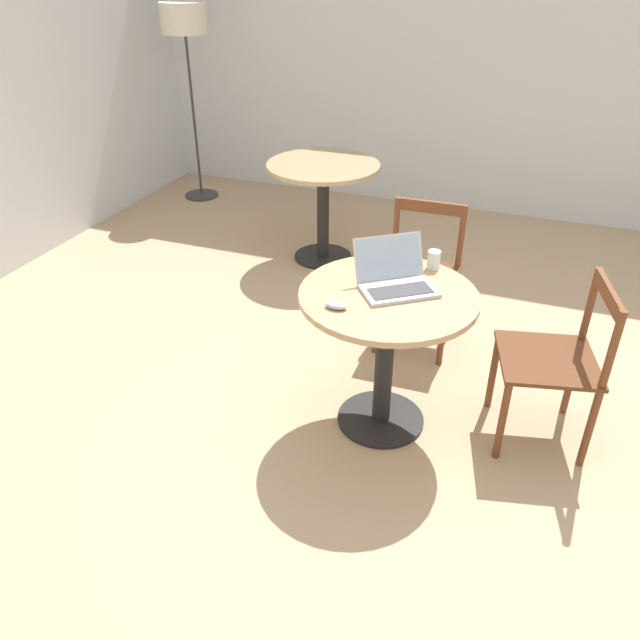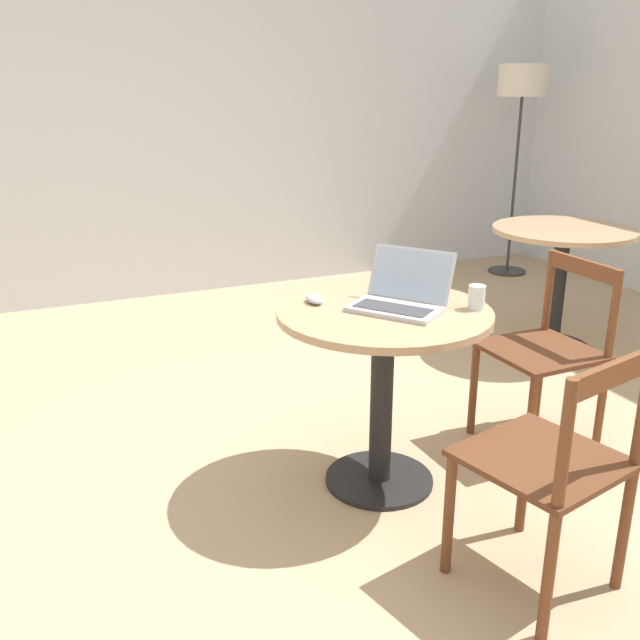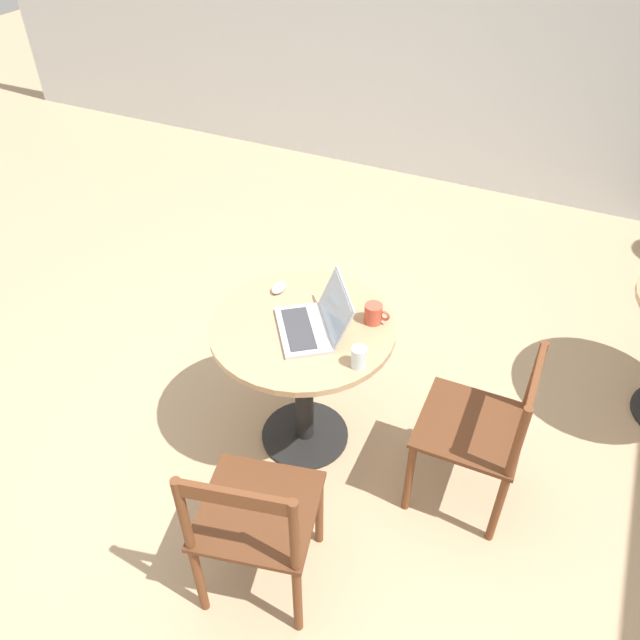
{
  "view_description": "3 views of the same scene",
  "coord_description": "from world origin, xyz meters",
  "px_view_note": "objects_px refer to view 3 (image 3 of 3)",
  "views": [
    {
      "loc": [
        -2.43,
        -0.44,
        2.12
      ],
      "look_at": [
        -0.13,
        0.42,
        0.63
      ],
      "focal_mm": 35.0,
      "sensor_mm": 36.0,
      "label": 1
    },
    {
      "loc": [
        -1.25,
        -2.12,
        1.58
      ],
      "look_at": [
        -0.11,
        0.48,
        0.62
      ],
      "focal_mm": 40.0,
      "sensor_mm": 36.0,
      "label": 2
    },
    {
      "loc": [
        0.98,
        -1.73,
        2.51
      ],
      "look_at": [
        -0.02,
        0.39,
        0.58
      ],
      "focal_mm": 35.0,
      "sensor_mm": 36.0,
      "label": 3
    }
  ],
  "objects_px": {
    "cafe_table_near": "(303,354)",
    "mug": "(374,314)",
    "chair_near_right": "(480,430)",
    "drinking_glass": "(359,357)",
    "mouse": "(279,288)",
    "laptop": "(314,322)",
    "chair_near_front": "(255,521)"
  },
  "relations": [
    {
      "from": "cafe_table_near",
      "to": "drinking_glass",
      "type": "height_order",
      "value": "drinking_glass"
    },
    {
      "from": "mug",
      "to": "drinking_glass",
      "type": "distance_m",
      "value": 0.29
    },
    {
      "from": "chair_near_right",
      "to": "chair_near_front",
      "type": "xyz_separation_m",
      "value": [
        -0.66,
        -0.8,
        0.0
      ]
    },
    {
      "from": "chair_near_front",
      "to": "mug",
      "type": "distance_m",
      "value": 1.0
    },
    {
      "from": "chair_near_right",
      "to": "laptop",
      "type": "distance_m",
      "value": 0.85
    },
    {
      "from": "cafe_table_near",
      "to": "chair_near_front",
      "type": "distance_m",
      "value": 0.81
    },
    {
      "from": "chair_near_right",
      "to": "drinking_glass",
      "type": "xyz_separation_m",
      "value": [
        -0.52,
        -0.15,
        0.36
      ]
    },
    {
      "from": "mouse",
      "to": "chair_near_front",
      "type": "bearing_deg",
      "value": -67.61
    },
    {
      "from": "chair_near_right",
      "to": "mug",
      "type": "distance_m",
      "value": 0.68
    },
    {
      "from": "chair_near_front",
      "to": "laptop",
      "type": "bearing_deg",
      "value": 98.94
    },
    {
      "from": "chair_near_right",
      "to": "drinking_glass",
      "type": "relative_size",
      "value": 9.07
    },
    {
      "from": "chair_near_right",
      "to": "drinking_glass",
      "type": "height_order",
      "value": "same"
    },
    {
      "from": "laptop",
      "to": "mug",
      "type": "xyz_separation_m",
      "value": [
        0.21,
        0.16,
        0.0
      ]
    },
    {
      "from": "laptop",
      "to": "mug",
      "type": "distance_m",
      "value": 0.27
    },
    {
      "from": "chair_near_right",
      "to": "drinking_glass",
      "type": "bearing_deg",
      "value": -163.33
    },
    {
      "from": "cafe_table_near",
      "to": "drinking_glass",
      "type": "distance_m",
      "value": 0.42
    },
    {
      "from": "laptop",
      "to": "mouse",
      "type": "relative_size",
      "value": 4.41
    },
    {
      "from": "mouse",
      "to": "drinking_glass",
      "type": "height_order",
      "value": "drinking_glass"
    },
    {
      "from": "chair_near_right",
      "to": "cafe_table_near",
      "type": "bearing_deg",
      "value": -178.77
    },
    {
      "from": "laptop",
      "to": "drinking_glass",
      "type": "bearing_deg",
      "value": -25.33
    },
    {
      "from": "chair_near_right",
      "to": "mouse",
      "type": "bearing_deg",
      "value": 171.32
    },
    {
      "from": "chair_near_right",
      "to": "chair_near_front",
      "type": "distance_m",
      "value": 1.03
    },
    {
      "from": "cafe_table_near",
      "to": "mug",
      "type": "relative_size",
      "value": 7.1
    },
    {
      "from": "laptop",
      "to": "mug",
      "type": "relative_size",
      "value": 3.78
    },
    {
      "from": "cafe_table_near",
      "to": "chair_near_right",
      "type": "distance_m",
      "value": 0.85
    },
    {
      "from": "mouse",
      "to": "drinking_glass",
      "type": "bearing_deg",
      "value": -30.52
    },
    {
      "from": "drinking_glass",
      "to": "mug",
      "type": "bearing_deg",
      "value": 99.29
    },
    {
      "from": "chair_near_front",
      "to": "chair_near_right",
      "type": "bearing_deg",
      "value": 50.43
    },
    {
      "from": "chair_near_front",
      "to": "drinking_glass",
      "type": "distance_m",
      "value": 0.75
    },
    {
      "from": "mouse",
      "to": "drinking_glass",
      "type": "xyz_separation_m",
      "value": [
        0.53,
        -0.32,
        0.03
      ]
    },
    {
      "from": "chair_near_right",
      "to": "mug",
      "type": "height_order",
      "value": "chair_near_right"
    },
    {
      "from": "laptop",
      "to": "chair_near_right",
      "type": "bearing_deg",
      "value": 2.29
    }
  ]
}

